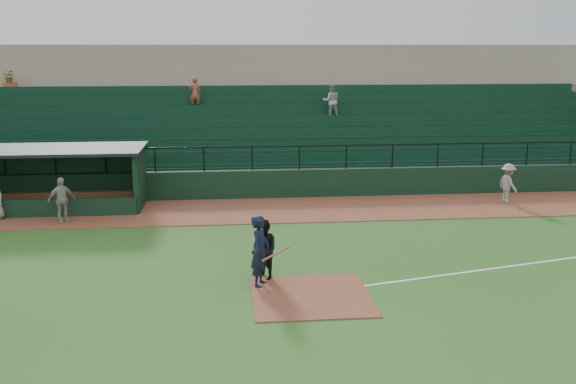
{
  "coord_description": "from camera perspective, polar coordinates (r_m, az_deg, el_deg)",
  "views": [
    {
      "loc": [
        -2.1,
        -16.26,
        6.2
      ],
      "look_at": [
        0.0,
        5.0,
        1.4
      ],
      "focal_mm": 39.98,
      "sensor_mm": 36.0,
      "label": 1
    }
  ],
  "objects": [
    {
      "name": "umpire",
      "position": [
        17.54,
        -2.15,
        -5.15
      ],
      "size": [
        0.98,
        1.03,
        1.68
      ],
      "primitive_type": "imported",
      "rotation": [
        0.0,
        0.0,
        -0.99
      ],
      "color": "black",
      "rests_on": "ground"
    },
    {
      "name": "dugout_player_a",
      "position": [
        24.53,
        -19.51,
        -0.66
      ],
      "size": [
        1.04,
        0.83,
        1.65
      ],
      "primitive_type": "imported",
      "rotation": [
        0.0,
        0.0,
        0.52
      ],
      "color": "#ACA6A0",
      "rests_on": "warning_track"
    },
    {
      "name": "warning_track",
      "position": [
        25.13,
        -0.67,
        -1.59
      ],
      "size": [
        40.0,
        4.0,
        0.03
      ],
      "primitive_type": "cube",
      "color": "brown",
      "rests_on": "ground"
    },
    {
      "name": "foul_line",
      "position": [
        21.1,
        23.38,
        -5.49
      ],
      "size": [
        17.49,
        4.44,
        0.01
      ],
      "primitive_type": "cube",
      "rotation": [
        0.0,
        0.0,
        0.24
      ],
      "color": "white",
      "rests_on": "ground"
    },
    {
      "name": "runner",
      "position": [
        27.47,
        18.99,
        0.72
      ],
      "size": [
        0.79,
        1.15,
        1.63
      ],
      "primitive_type": "imported",
      "rotation": [
        0.0,
        0.0,
        1.76
      ],
      "color": "gray",
      "rests_on": "warning_track"
    },
    {
      "name": "ground",
      "position": [
        17.53,
        1.62,
        -8.06
      ],
      "size": [
        90.0,
        90.0,
        0.0
      ],
      "primitive_type": "plane",
      "color": "#29551B",
      "rests_on": "ground"
    },
    {
      "name": "stadium_structure",
      "position": [
        33.02,
        -1.97,
        5.88
      ],
      "size": [
        38.0,
        13.08,
        6.4
      ],
      "color": "black",
      "rests_on": "ground"
    },
    {
      "name": "home_plate_dirt",
      "position": [
        16.6,
        2.06,
        -9.22
      ],
      "size": [
        3.0,
        3.0,
        0.03
      ],
      "primitive_type": "cube",
      "color": "brown",
      "rests_on": "ground"
    },
    {
      "name": "batter_at_plate",
      "position": [
        17.0,
        -2.48,
        -5.27
      ],
      "size": [
        1.13,
        0.82,
        1.94
      ],
      "color": "black",
      "rests_on": "ground"
    },
    {
      "name": "dugout",
      "position": [
        27.37,
        -21.78,
        1.51
      ],
      "size": [
        8.9,
        3.2,
        2.42
      ],
      "color": "black",
      "rests_on": "ground"
    }
  ]
}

